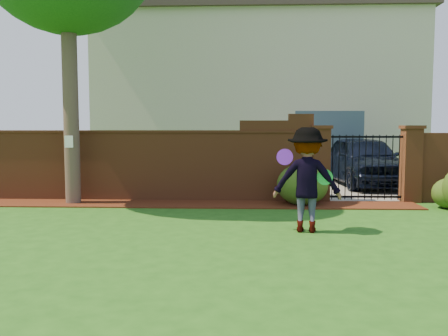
{
  "coord_description": "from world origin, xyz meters",
  "views": [
    {
      "loc": [
        0.5,
        -7.68,
        1.85
      ],
      "look_at": [
        0.12,
        1.4,
        1.05
      ],
      "focal_mm": 37.78,
      "sensor_mm": 36.0,
      "label": 1
    }
  ],
  "objects_px": {
    "car": "(367,161)",
    "frisbee_green": "(325,177)",
    "man": "(307,180)",
    "frisbee_purple": "(285,157)"
  },
  "relations": [
    {
      "from": "car",
      "to": "frisbee_green",
      "type": "relative_size",
      "value": 16.84
    },
    {
      "from": "car",
      "to": "man",
      "type": "xyz_separation_m",
      "value": [
        -2.72,
        -6.5,
        0.13
      ]
    },
    {
      "from": "car",
      "to": "frisbee_purple",
      "type": "distance_m",
      "value": 7.2
    },
    {
      "from": "man",
      "to": "frisbee_green",
      "type": "distance_m",
      "value": 0.32
    },
    {
      "from": "man",
      "to": "frisbee_green",
      "type": "relative_size",
      "value": 6.71
    },
    {
      "from": "car",
      "to": "man",
      "type": "relative_size",
      "value": 2.51
    },
    {
      "from": "man",
      "to": "frisbee_purple",
      "type": "height_order",
      "value": "man"
    },
    {
      "from": "car",
      "to": "man",
      "type": "bearing_deg",
      "value": -117.08
    },
    {
      "from": "car",
      "to": "frisbee_purple",
      "type": "bearing_deg",
      "value": -119.95
    },
    {
      "from": "car",
      "to": "frisbee_purple",
      "type": "xyz_separation_m",
      "value": [
        -3.1,
        -6.48,
        0.53
      ]
    }
  ]
}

